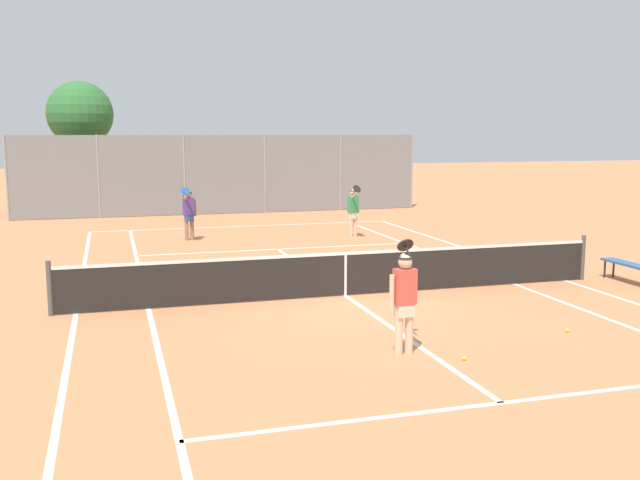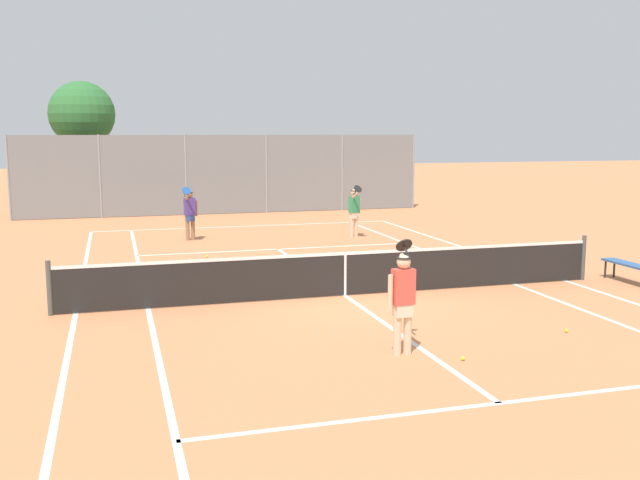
{
  "view_description": "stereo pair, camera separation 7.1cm",
  "coord_description": "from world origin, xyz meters",
  "px_view_note": "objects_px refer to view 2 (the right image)",
  "views": [
    {
      "loc": [
        -4.77,
        -14.2,
        3.49
      ],
      "look_at": [
        -0.12,
        1.5,
        1.0
      ],
      "focal_mm": 40.0,
      "sensor_mm": 36.0,
      "label": 1
    },
    {
      "loc": [
        -4.7,
        -14.22,
        3.49
      ],
      "look_at": [
        -0.12,
        1.5,
        1.0
      ],
      "focal_mm": 40.0,
      "sensor_mm": 36.0,
      "label": 2
    }
  ],
  "objects_px": {
    "player_far_right": "(354,209)",
    "loose_tennis_ball_0": "(207,256)",
    "loose_tennis_ball_1": "(567,331)",
    "tree_behind_left": "(82,116)",
    "loose_tennis_ball_2": "(484,257)",
    "loose_tennis_ball_3": "(463,358)",
    "player_far_left": "(190,212)",
    "courtside_bench": "(628,265)",
    "loose_tennis_ball_4": "(368,254)",
    "tennis_net": "(345,273)",
    "player_near_side": "(403,297)"
  },
  "relations": [
    {
      "from": "player_far_left",
      "to": "loose_tennis_ball_1",
      "type": "height_order",
      "value": "player_far_left"
    },
    {
      "from": "tree_behind_left",
      "to": "player_far_right",
      "type": "bearing_deg",
      "value": -50.09
    },
    {
      "from": "player_near_side",
      "to": "loose_tennis_ball_1",
      "type": "xyz_separation_m",
      "value": [
        3.26,
        0.34,
        -0.89
      ]
    },
    {
      "from": "player_far_left",
      "to": "loose_tennis_ball_1",
      "type": "bearing_deg",
      "value": -67.84
    },
    {
      "from": "loose_tennis_ball_0",
      "to": "courtside_bench",
      "type": "relative_size",
      "value": 0.04
    },
    {
      "from": "loose_tennis_ball_1",
      "to": "loose_tennis_ball_2",
      "type": "bearing_deg",
      "value": 71.95
    },
    {
      "from": "player_far_left",
      "to": "loose_tennis_ball_3",
      "type": "bearing_deg",
      "value": -78.77
    },
    {
      "from": "tennis_net",
      "to": "player_far_left",
      "type": "xyz_separation_m",
      "value": [
        -2.34,
        8.96,
        0.42
      ]
    },
    {
      "from": "player_far_left",
      "to": "loose_tennis_ball_3",
      "type": "xyz_separation_m",
      "value": [
        2.71,
        -13.65,
        -0.89
      ]
    },
    {
      "from": "loose_tennis_ball_0",
      "to": "loose_tennis_ball_3",
      "type": "relative_size",
      "value": 1.0
    },
    {
      "from": "loose_tennis_ball_1",
      "to": "tree_behind_left",
      "type": "bearing_deg",
      "value": 111.11
    },
    {
      "from": "tennis_net",
      "to": "tree_behind_left",
      "type": "bearing_deg",
      "value": 107.34
    },
    {
      "from": "player_near_side",
      "to": "loose_tennis_ball_0",
      "type": "height_order",
      "value": "player_near_side"
    },
    {
      "from": "loose_tennis_ball_0",
      "to": "loose_tennis_ball_4",
      "type": "relative_size",
      "value": 1.0
    },
    {
      "from": "player_far_right",
      "to": "loose_tennis_ball_1",
      "type": "relative_size",
      "value": 26.88
    },
    {
      "from": "player_near_side",
      "to": "loose_tennis_ball_2",
      "type": "xyz_separation_m",
      "value": [
        5.57,
        7.43,
        -0.89
      ]
    },
    {
      "from": "tennis_net",
      "to": "loose_tennis_ball_3",
      "type": "relative_size",
      "value": 181.82
    },
    {
      "from": "loose_tennis_ball_2",
      "to": "loose_tennis_ball_4",
      "type": "xyz_separation_m",
      "value": [
        -2.94,
        1.38,
        0.0
      ]
    },
    {
      "from": "loose_tennis_ball_4",
      "to": "player_far_right",
      "type": "bearing_deg",
      "value": 77.24
    },
    {
      "from": "loose_tennis_ball_1",
      "to": "loose_tennis_ball_2",
      "type": "relative_size",
      "value": 1.0
    },
    {
      "from": "courtside_bench",
      "to": "loose_tennis_ball_3",
      "type": "bearing_deg",
      "value": -147.29
    },
    {
      "from": "loose_tennis_ball_3",
      "to": "loose_tennis_ball_1",
      "type": "bearing_deg",
      "value": 19.82
    },
    {
      "from": "player_far_right",
      "to": "courtside_bench",
      "type": "height_order",
      "value": "player_far_right"
    },
    {
      "from": "loose_tennis_ball_4",
      "to": "loose_tennis_ball_1",
      "type": "bearing_deg",
      "value": -85.76
    },
    {
      "from": "tennis_net",
      "to": "tree_behind_left",
      "type": "xyz_separation_m",
      "value": [
        -5.87,
        18.8,
        3.67
      ]
    },
    {
      "from": "player_near_side",
      "to": "loose_tennis_ball_4",
      "type": "height_order",
      "value": "player_near_side"
    },
    {
      "from": "player_far_right",
      "to": "player_near_side",
      "type": "bearing_deg",
      "value": -105.56
    },
    {
      "from": "loose_tennis_ball_0",
      "to": "tree_behind_left",
      "type": "bearing_deg",
      "value": 105.35
    },
    {
      "from": "player_far_right",
      "to": "loose_tennis_ball_0",
      "type": "bearing_deg",
      "value": -153.81
    },
    {
      "from": "loose_tennis_ball_2",
      "to": "courtside_bench",
      "type": "distance_m",
      "value": 4.21
    },
    {
      "from": "loose_tennis_ball_0",
      "to": "tree_behind_left",
      "type": "xyz_separation_m",
      "value": [
        -3.63,
        13.21,
        4.15
      ]
    },
    {
      "from": "loose_tennis_ball_0",
      "to": "loose_tennis_ball_2",
      "type": "bearing_deg",
      "value": -17.15
    },
    {
      "from": "player_far_right",
      "to": "tree_behind_left",
      "type": "height_order",
      "value": "tree_behind_left"
    },
    {
      "from": "player_far_right",
      "to": "loose_tennis_ball_1",
      "type": "height_order",
      "value": "player_far_right"
    },
    {
      "from": "tennis_net",
      "to": "loose_tennis_ball_0",
      "type": "distance_m",
      "value": 6.04
    },
    {
      "from": "player_near_side",
      "to": "loose_tennis_ball_2",
      "type": "height_order",
      "value": "player_near_side"
    },
    {
      "from": "tree_behind_left",
      "to": "player_near_side",
      "type": "bearing_deg",
      "value": -76.6
    },
    {
      "from": "tennis_net",
      "to": "loose_tennis_ball_0",
      "type": "bearing_deg",
      "value": 111.86
    },
    {
      "from": "loose_tennis_ball_2",
      "to": "loose_tennis_ball_3",
      "type": "relative_size",
      "value": 1.0
    },
    {
      "from": "player_far_left",
      "to": "loose_tennis_ball_2",
      "type": "height_order",
      "value": "player_far_left"
    },
    {
      "from": "loose_tennis_ball_3",
      "to": "courtside_bench",
      "type": "relative_size",
      "value": 0.04
    },
    {
      "from": "loose_tennis_ball_4",
      "to": "loose_tennis_ball_0",
      "type": "bearing_deg",
      "value": 168.51
    },
    {
      "from": "player_far_right",
      "to": "loose_tennis_ball_0",
      "type": "distance_m",
      "value": 5.93
    },
    {
      "from": "loose_tennis_ball_4",
      "to": "tree_behind_left",
      "type": "distance_m",
      "value": 16.79
    },
    {
      "from": "player_near_side",
      "to": "player_far_left",
      "type": "height_order",
      "value": "same"
    },
    {
      "from": "player_far_right",
      "to": "loose_tennis_ball_4",
      "type": "distance_m",
      "value": 3.69
    },
    {
      "from": "loose_tennis_ball_0",
      "to": "loose_tennis_ball_2",
      "type": "height_order",
      "value": "same"
    },
    {
      "from": "player_near_side",
      "to": "loose_tennis_ball_2",
      "type": "bearing_deg",
      "value": 53.13
    },
    {
      "from": "loose_tennis_ball_3",
      "to": "courtside_bench",
      "type": "xyz_separation_m",
      "value": [
        6.39,
        4.11,
        0.38
      ]
    },
    {
      "from": "player_far_left",
      "to": "loose_tennis_ball_2",
      "type": "distance_m",
      "value": 9.44
    }
  ]
}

